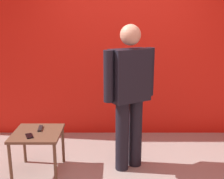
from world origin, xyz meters
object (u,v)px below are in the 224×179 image
standing_person (131,91)px  side_table (39,138)px  cell_phone (30,136)px  tv_remote (41,128)px

standing_person → side_table: (-1.08, -0.14, -0.53)m
side_table → cell_phone: 0.15m
standing_person → cell_phone: (-1.14, -0.26, -0.45)m
standing_person → cell_phone: size_ratio=12.13×
side_table → tv_remote: size_ratio=3.27×
standing_person → tv_remote: size_ratio=10.27×
cell_phone → tv_remote: tv_remote is taller
cell_phone → tv_remote: 0.22m
tv_remote → cell_phone: bearing=-116.4°
standing_person → side_table: bearing=-172.6°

